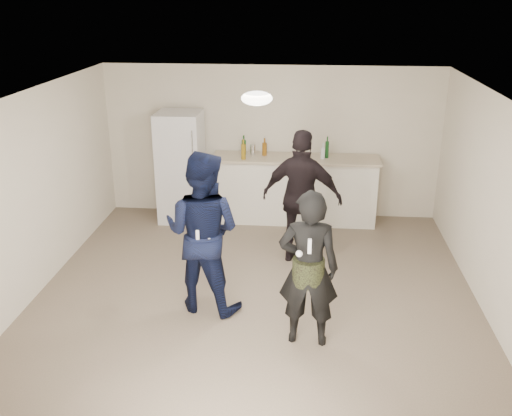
# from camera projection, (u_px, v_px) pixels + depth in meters

# --- Properties ---
(floor) EXTENTS (6.00, 6.00, 0.00)m
(floor) POSITION_uv_depth(u_px,v_px,m) (255.00, 300.00, 7.08)
(floor) COLOR #6B5B4C
(floor) RESTS_ON ground
(ceiling) EXTENTS (6.00, 6.00, 0.00)m
(ceiling) POSITION_uv_depth(u_px,v_px,m) (254.00, 99.00, 6.18)
(ceiling) COLOR silver
(ceiling) RESTS_ON wall_back
(wall_back) EXTENTS (6.00, 0.00, 6.00)m
(wall_back) POSITION_uv_depth(u_px,v_px,m) (271.00, 142.00, 9.42)
(wall_back) COLOR beige
(wall_back) RESTS_ON floor
(wall_front) EXTENTS (6.00, 0.00, 6.00)m
(wall_front) POSITION_uv_depth(u_px,v_px,m) (213.00, 363.00, 3.84)
(wall_front) COLOR beige
(wall_front) RESTS_ON floor
(wall_left) EXTENTS (0.00, 6.00, 6.00)m
(wall_left) POSITION_uv_depth(u_px,v_px,m) (27.00, 199.00, 6.86)
(wall_left) COLOR beige
(wall_left) RESTS_ON floor
(wall_right) EXTENTS (0.00, 6.00, 6.00)m
(wall_right) POSITION_uv_depth(u_px,v_px,m) (498.00, 214.00, 6.40)
(wall_right) COLOR beige
(wall_right) RESTS_ON floor
(counter) EXTENTS (2.60, 0.56, 1.05)m
(counter) POSITION_uv_depth(u_px,v_px,m) (295.00, 191.00, 9.34)
(counter) COLOR silver
(counter) RESTS_ON floor
(counter_top) EXTENTS (2.68, 0.64, 0.04)m
(counter_top) POSITION_uv_depth(u_px,v_px,m) (296.00, 159.00, 9.14)
(counter_top) COLOR #BAA990
(counter_top) RESTS_ON counter
(fridge) EXTENTS (0.70, 0.70, 1.80)m
(fridge) POSITION_uv_depth(u_px,v_px,m) (181.00, 167.00, 9.29)
(fridge) COLOR silver
(fridge) RESTS_ON floor
(fridge_handle) EXTENTS (0.02, 0.02, 0.60)m
(fridge_handle) POSITION_uv_depth(u_px,v_px,m) (192.00, 150.00, 8.78)
(fridge_handle) COLOR silver
(fridge_handle) RESTS_ON fridge
(ceiling_dome) EXTENTS (0.36, 0.36, 0.16)m
(ceiling_dome) POSITION_uv_depth(u_px,v_px,m) (257.00, 98.00, 6.48)
(ceiling_dome) COLOR white
(ceiling_dome) RESTS_ON ceiling
(shaker) EXTENTS (0.08, 0.08, 0.17)m
(shaker) POSITION_uv_depth(u_px,v_px,m) (253.00, 150.00, 9.26)
(shaker) COLOR silver
(shaker) RESTS_ON counter_top
(man) EXTENTS (1.10, 0.95, 1.94)m
(man) POSITION_uv_depth(u_px,v_px,m) (203.00, 232.00, 6.61)
(man) COLOR #0F173E
(man) RESTS_ON floor
(woman) EXTENTS (0.66, 0.45, 1.75)m
(woman) POSITION_uv_depth(u_px,v_px,m) (308.00, 269.00, 5.96)
(woman) COLOR black
(woman) RESTS_ON floor
(camo_shorts) EXTENTS (0.34, 0.34, 0.28)m
(camo_shorts) POSITION_uv_depth(u_px,v_px,m) (308.00, 271.00, 5.97)
(camo_shorts) COLOR #2E3719
(camo_shorts) RESTS_ON woman
(spectator) EXTENTS (1.17, 0.67, 1.88)m
(spectator) POSITION_uv_depth(u_px,v_px,m) (302.00, 198.00, 7.80)
(spectator) COLOR black
(spectator) RESTS_ON floor
(remote_man) EXTENTS (0.04, 0.04, 0.15)m
(remote_man) POSITION_uv_depth(u_px,v_px,m) (198.00, 236.00, 6.32)
(remote_man) COLOR white
(remote_man) RESTS_ON man
(nunchuk_man) EXTENTS (0.07, 0.07, 0.07)m
(nunchuk_man) POSITION_uv_depth(u_px,v_px,m) (209.00, 241.00, 6.36)
(nunchuk_man) COLOR white
(nunchuk_man) RESTS_ON man
(remote_woman) EXTENTS (0.04, 0.04, 0.15)m
(remote_woman) POSITION_uv_depth(u_px,v_px,m) (310.00, 246.00, 5.59)
(remote_woman) COLOR white
(remote_woman) RESTS_ON woman
(nunchuk_woman) EXTENTS (0.07, 0.07, 0.07)m
(nunchuk_woman) POSITION_uv_depth(u_px,v_px,m) (299.00, 254.00, 5.67)
(nunchuk_woman) COLOR white
(nunchuk_woman) RESTS_ON woman
(bottle_cluster) EXTENTS (1.41, 0.35, 0.27)m
(bottle_cluster) POSITION_uv_depth(u_px,v_px,m) (275.00, 150.00, 9.12)
(bottle_cluster) COLOR #14471A
(bottle_cluster) RESTS_ON counter_top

